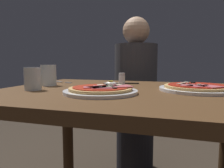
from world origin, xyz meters
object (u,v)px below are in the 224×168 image
object	(u,v)px
water_glass_near	(33,80)
diner_person	(135,99)
dining_table	(125,117)
salt_shaker	(122,80)
pizza_foreground	(101,90)
fork	(61,82)
knife	(124,83)
pizza_across_left	(197,88)
water_glass_far	(49,77)

from	to	relation	value
water_glass_near	diner_person	xyz separation A→B (m)	(0.29, 0.82, -0.21)
dining_table	salt_shaker	xyz separation A→B (m)	(-0.04, 0.09, 0.15)
water_glass_near	diner_person	size ratio (longest dim) A/B	0.08
pizza_foreground	fork	world-z (taller)	pizza_foreground
knife	fork	bearing A→B (deg)	-175.08
fork	water_glass_near	bearing A→B (deg)	-79.03
pizza_across_left	water_glass_far	distance (m)	0.69
pizza_foreground	knife	size ratio (longest dim) A/B	1.44
pizza_foreground	fork	distance (m)	0.49
salt_shaker	diner_person	distance (m)	0.65
pizza_across_left	salt_shaker	distance (m)	0.33
knife	water_glass_far	bearing A→B (deg)	-149.91
dining_table	pizza_across_left	size ratio (longest dim) A/B	3.54
pizza_foreground	water_glass_near	size ratio (longest dim) A/B	2.93
water_glass_near	fork	bearing A→B (deg)	100.97
dining_table	salt_shaker	world-z (taller)	salt_shaker
pizza_foreground	salt_shaker	bearing A→B (deg)	82.20
dining_table	salt_shaker	size ratio (longest dim) A/B	16.13
pizza_across_left	water_glass_far	xyz separation A→B (m)	(-0.69, -0.02, 0.03)
fork	dining_table	bearing A→B (deg)	-25.42
pizza_foreground	salt_shaker	xyz separation A→B (m)	(0.03, 0.21, 0.02)
pizza_across_left	salt_shaker	size ratio (longest dim) A/B	4.56
salt_shaker	fork	bearing A→B (deg)	163.13
pizza_foreground	water_glass_far	xyz separation A→B (m)	(-0.34, 0.16, 0.03)
water_glass_far	diner_person	size ratio (longest dim) A/B	0.09
fork	pizza_foreground	bearing A→B (deg)	-41.66
water_glass_far	water_glass_near	bearing A→B (deg)	-78.70
pizza_foreground	knife	xyz separation A→B (m)	(-0.00, 0.36, -0.01)
pizza_across_left	fork	bearing A→B (deg)	168.62
diner_person	knife	bearing A→B (deg)	92.41
dining_table	water_glass_far	size ratio (longest dim) A/B	10.33
dining_table	pizza_foreground	world-z (taller)	pizza_foreground
diner_person	water_glass_near	bearing A→B (deg)	70.78
water_glass_far	diner_person	distance (m)	0.76
pizza_foreground	pizza_across_left	size ratio (longest dim) A/B	0.92
water_glass_far	dining_table	bearing A→B (deg)	-5.97
pizza_across_left	fork	distance (m)	0.74
salt_shaker	diner_person	bearing A→B (deg)	94.46
dining_table	pizza_foreground	xyz separation A→B (m)	(-0.07, -0.12, 0.13)
pizza_foreground	diner_person	world-z (taller)	diner_person
diner_person	salt_shaker	bearing A→B (deg)	94.46
diner_person	water_glass_far	bearing A→B (deg)	64.18
knife	diner_person	xyz separation A→B (m)	(-0.02, 0.46, -0.17)
fork	salt_shaker	distance (m)	0.42
dining_table	knife	bearing A→B (deg)	105.31
water_glass_near	salt_shaker	world-z (taller)	water_glass_near
water_glass_near	water_glass_far	distance (m)	0.17
pizza_foreground	knife	bearing A→B (deg)	90.01
dining_table	pizza_foreground	bearing A→B (deg)	-118.10
water_glass_near	knife	world-z (taller)	water_glass_near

